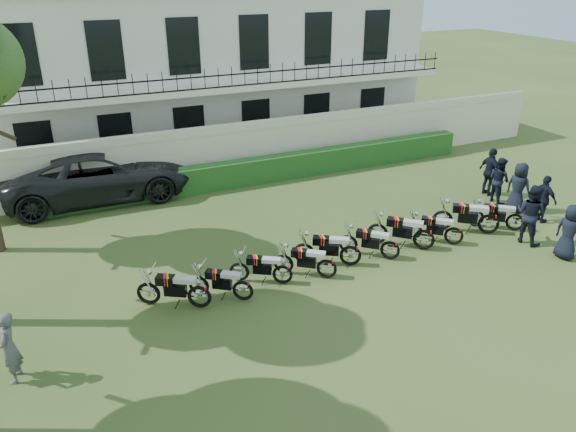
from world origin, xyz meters
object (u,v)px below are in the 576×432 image
at_px(motorcycle_2, 283,270).
at_px(officer_4, 499,180).
at_px(motorcycle_4, 351,251).
at_px(officer_2, 544,199).
at_px(motorcycle_0, 199,291).
at_px(motorcycle_9, 516,218).
at_px(officer_5, 490,172).
at_px(officer_0, 569,232).
at_px(officer_1, 531,214).
at_px(inspector, 9,348).
at_px(motorcycle_8, 489,219).
at_px(motorcycle_1, 243,286).
at_px(motorcycle_6, 424,235).
at_px(motorcycle_7, 454,232).
at_px(motorcycle_5, 390,246).
at_px(motorcycle_3, 327,264).
at_px(officer_3, 518,187).

distance_m(motorcycle_2, officer_4, 9.90).
height_order(motorcycle_4, officer_2, officer_2).
xyz_separation_m(motorcycle_0, motorcycle_9, (10.75, 0.12, -0.03)).
bearing_deg(officer_5, motorcycle_4, 109.22).
bearing_deg(motorcycle_2, officer_4, -45.69).
height_order(officer_0, officer_1, officer_1).
xyz_separation_m(motorcycle_9, inspector, (-15.09, -1.12, 0.35)).
height_order(motorcycle_8, officer_4, officer_4).
distance_m(motorcycle_1, motorcycle_6, 6.06).
xyz_separation_m(motorcycle_7, motorcycle_9, (2.51, -0.02, 0.00)).
xyz_separation_m(motorcycle_8, officer_0, (0.96, -2.21, 0.32)).
bearing_deg(inspector, motorcycle_8, 109.78).
bearing_deg(motorcycle_1, officer_1, -56.43).
height_order(motorcycle_2, officer_0, officer_0).
relative_size(motorcycle_9, inspector, 0.89).
xyz_separation_m(motorcycle_8, motorcycle_9, (0.98, -0.18, -0.07)).
height_order(motorcycle_6, officer_5, officer_5).
bearing_deg(motorcycle_4, motorcycle_8, -58.91).
xyz_separation_m(motorcycle_0, motorcycle_6, (7.18, 0.26, 0.03)).
height_order(motorcycle_5, officer_1, officer_1).
xyz_separation_m(motorcycle_5, inspector, (-10.22, -1.16, 0.35)).
distance_m(motorcycle_1, officer_5, 11.54).
bearing_deg(officer_0, motorcycle_3, 64.47).
bearing_deg(motorcycle_2, motorcycle_6, -57.47).
distance_m(motorcycle_1, motorcycle_4, 3.52).
distance_m(motorcycle_9, officer_3, 1.81).
height_order(motorcycle_0, officer_3, officer_3).
bearing_deg(officer_5, officer_2, 177.36).
bearing_deg(motorcycle_2, motorcycle_1, 136.36).
relative_size(inspector, officer_3, 0.90).
bearing_deg(motorcycle_2, motorcycle_7, -58.70).
xyz_separation_m(motorcycle_5, motorcycle_6, (1.29, 0.10, 0.06)).
height_order(officer_0, officer_5, officer_5).
bearing_deg(motorcycle_9, motorcycle_0, 131.65).
distance_m(motorcycle_7, inspector, 12.64).
bearing_deg(motorcycle_2, officer_1, -64.09).
distance_m(motorcycle_4, motorcycle_5, 1.28).
bearing_deg(officer_5, officer_4, 165.29).
relative_size(motorcycle_7, officer_2, 0.86).
height_order(motorcycle_1, motorcycle_9, motorcycle_9).
distance_m(motorcycle_8, officer_1, 1.26).
bearing_deg(officer_1, motorcycle_9, -31.48).
bearing_deg(motorcycle_9, motorcycle_2, 130.46).
distance_m(motorcycle_4, motorcycle_8, 5.16).
bearing_deg(motorcycle_3, officer_3, -42.81).
distance_m(officer_3, officer_4, 0.99).
height_order(motorcycle_7, inspector, inspector).
bearing_deg(officer_0, motorcycle_2, 65.11).
relative_size(officer_2, officer_5, 0.91).
height_order(motorcycle_6, motorcycle_8, motorcycle_8).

